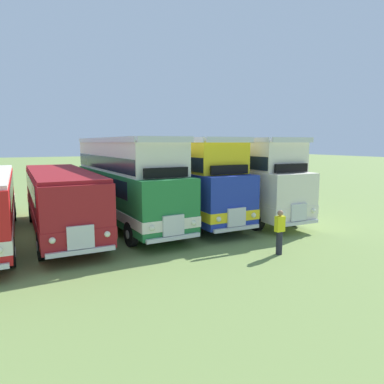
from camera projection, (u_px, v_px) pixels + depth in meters
The scene contains 6 objects.
ground_plane at pixel (25, 238), 15.92m from camera, with size 200.00×200.00×0.00m, color #7A934C.
bus_fifth_in_row at pixel (61, 197), 16.48m from camera, with size 2.71×10.63×2.99m.
bus_sixth_in_row at pixel (126, 180), 18.11m from camera, with size 3.14×10.82×4.52m.
bus_seventh_in_row at pixel (185, 178), 19.41m from camera, with size 2.73×10.04×4.52m.
bus_eighth_in_row at pixel (239, 176), 20.42m from camera, with size 2.67×9.82×4.52m.
marshal_person at pixel (280, 232), 13.45m from camera, with size 0.36×0.24×1.73m.
Camera 1 is at (-0.03, -17.23, 4.26)m, focal length 32.92 mm.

